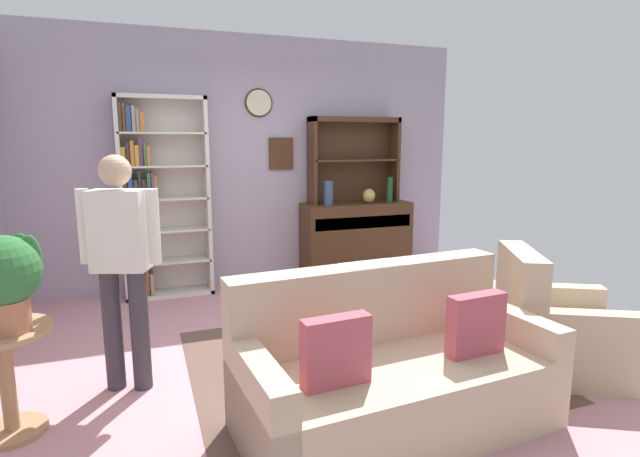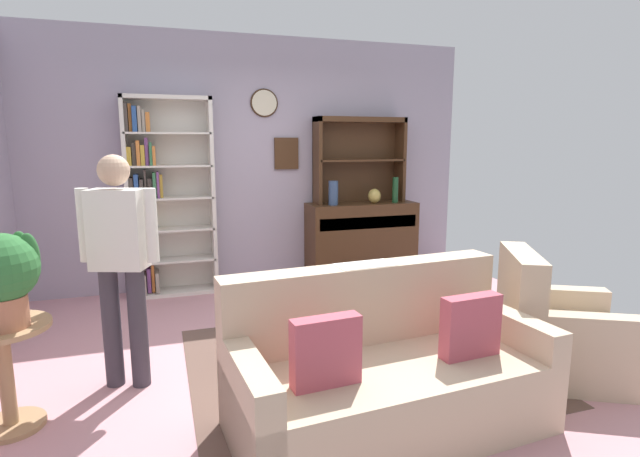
% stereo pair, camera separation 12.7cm
% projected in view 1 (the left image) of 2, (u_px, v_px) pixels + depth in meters
% --- Properties ---
extents(ground_plane, '(5.40, 4.60, 0.02)m').
position_uv_depth(ground_plane, '(317.00, 352.00, 3.90)').
color(ground_plane, '#C68C93').
extents(wall_back, '(5.00, 0.09, 2.80)m').
position_uv_depth(wall_back, '(254.00, 162.00, 5.63)').
color(wall_back, '#A399AD').
rests_on(wall_back, ground_plane).
extents(area_rug, '(2.38, 2.11, 0.01)m').
position_uv_depth(area_rug, '(355.00, 363.00, 3.69)').
color(area_rug, brown).
rests_on(area_rug, ground_plane).
extents(bookshelf, '(0.90, 0.30, 2.10)m').
position_uv_depth(bookshelf, '(158.00, 199.00, 5.15)').
color(bookshelf, silver).
rests_on(bookshelf, ground_plane).
extents(sideboard, '(1.30, 0.45, 0.92)m').
position_uv_depth(sideboard, '(356.00, 237.00, 5.93)').
color(sideboard, '#422816').
rests_on(sideboard, ground_plane).
extents(sideboard_hutch, '(1.10, 0.26, 1.00)m').
position_uv_depth(sideboard_hutch, '(353.00, 148.00, 5.84)').
color(sideboard_hutch, '#422816').
rests_on(sideboard_hutch, sideboard).
extents(vase_tall, '(0.11, 0.11, 0.28)m').
position_uv_depth(vase_tall, '(328.00, 193.00, 5.62)').
color(vase_tall, '#33476B').
rests_on(vase_tall, sideboard).
extents(vase_round, '(0.15, 0.15, 0.17)m').
position_uv_depth(vase_round, '(369.00, 196.00, 5.82)').
color(vase_round, tan).
rests_on(vase_round, sideboard).
extents(bottle_wine, '(0.07, 0.07, 0.30)m').
position_uv_depth(bottle_wine, '(390.00, 190.00, 5.88)').
color(bottle_wine, '#194223').
rests_on(bottle_wine, sideboard).
extents(couch_floral, '(1.86, 0.98, 0.90)m').
position_uv_depth(couch_floral, '(392.00, 373.00, 2.86)').
color(couch_floral, '#C6AD8E').
rests_on(couch_floral, ground_plane).
extents(armchair_floral, '(1.04, 1.03, 0.88)m').
position_uv_depth(armchair_floral, '(554.00, 332.00, 3.54)').
color(armchair_floral, '#C6AD8E').
rests_on(armchair_floral, ground_plane).
extents(plant_stand, '(0.52, 0.52, 0.63)m').
position_uv_depth(plant_stand, '(6.00, 370.00, 2.74)').
color(plant_stand, '#A87F56').
rests_on(plant_stand, ground_plane).
extents(potted_plant_large, '(0.38, 0.38, 0.53)m').
position_uv_depth(potted_plant_large, '(4.00, 276.00, 2.61)').
color(potted_plant_large, '#AD6B4C').
rests_on(potted_plant_large, plant_stand).
extents(person_reading, '(0.52, 0.30, 1.56)m').
position_uv_depth(person_reading, '(121.00, 257.00, 3.17)').
color(person_reading, '#38333D').
rests_on(person_reading, ground_plane).
extents(coffee_table, '(0.80, 0.50, 0.42)m').
position_uv_depth(coffee_table, '(338.00, 315.00, 3.70)').
color(coffee_table, '#422816').
rests_on(coffee_table, ground_plane).
extents(book_stack, '(0.21, 0.15, 0.05)m').
position_uv_depth(book_stack, '(334.00, 303.00, 3.68)').
color(book_stack, gray).
rests_on(book_stack, coffee_table).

